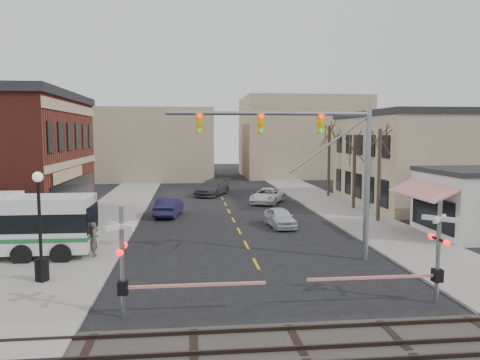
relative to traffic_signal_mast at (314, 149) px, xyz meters
name	(u,v)px	position (x,y,z in m)	size (l,w,h in m)	color
ground	(262,276)	(-2.93, -2.20, -5.75)	(160.00, 160.00, 0.00)	black
sidewalk_west	(117,209)	(-12.43, 17.80, -5.69)	(5.00, 60.00, 0.12)	gray
sidewalk_east	(332,205)	(6.57, 17.80, -5.69)	(5.00, 60.00, 0.12)	gray
ballast_strip	(305,358)	(-2.93, -10.20, -5.72)	(160.00, 5.00, 0.06)	#332D28
rail_tracks	(305,356)	(-2.93, -10.20, -5.63)	(160.00, 3.91, 0.14)	#2D231E
tan_building	(464,158)	(19.07, 17.80, -1.50)	(20.30, 15.30, 8.50)	tan
tree_east_a	(379,175)	(7.57, 9.80, -2.26)	(0.28, 0.28, 6.75)	#382B21
tree_east_b	(354,172)	(7.87, 15.80, -2.48)	(0.28, 0.28, 6.30)	#382B21
tree_east_c	(329,161)	(8.07, 23.80, -2.03)	(0.28, 0.28, 7.20)	#382B21
traffic_signal_mast	(314,149)	(0.00, 0.00, 0.00)	(10.28, 0.30, 8.00)	gray
rr_crossing_west	(135,263)	(-8.16, -6.48, -3.79)	(5.60, 1.36, 4.00)	gray
rr_crossing_east	(428,253)	(2.77, -6.33, -3.79)	(5.60, 1.36, 4.00)	gray
street_lamp	(39,205)	(-12.56, -2.46, -2.25)	(0.44, 0.44, 4.79)	black
trash_bin	(42,269)	(-12.65, -2.13, -5.15)	(0.60, 0.60, 0.97)	black
car_a	(280,217)	(0.06, 8.87, -5.08)	(1.60, 3.97, 1.35)	silver
car_b	(169,207)	(-7.84, 14.07, -5.01)	(1.59, 4.55, 1.50)	#19173A
car_c	(267,196)	(1.04, 20.08, -5.05)	(2.33, 5.04, 1.40)	white
car_d	(212,188)	(-3.81, 26.25, -4.92)	(2.33, 5.72, 1.66)	#3B3B3F
pedestrian_near	(94,239)	(-11.17, 1.72, -4.73)	(0.66, 0.43, 1.81)	#554744
pedestrian_far	(60,227)	(-14.06, 6.08, -4.89)	(0.72, 0.56, 1.48)	#393D64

